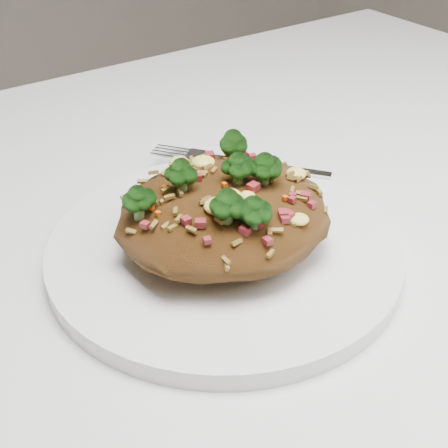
{
  "coord_description": "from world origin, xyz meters",
  "views": [
    {
      "loc": [
        -0.18,
        -0.31,
        1.03
      ],
      "look_at": [
        0.03,
        -0.01,
        0.78
      ],
      "focal_mm": 50.0,
      "sensor_mm": 36.0,
      "label": 1
    }
  ],
  "objects_px": {
    "fried_rice": "(224,204)",
    "fork": "(248,163)",
    "dining_table": "(187,353)",
    "plate": "(224,249)"
  },
  "relations": [
    {
      "from": "fried_rice",
      "to": "fork",
      "type": "bearing_deg",
      "value": 44.53
    },
    {
      "from": "dining_table",
      "to": "fork",
      "type": "distance_m",
      "value": 0.17
    },
    {
      "from": "plate",
      "to": "fork",
      "type": "relative_size",
      "value": 1.87
    },
    {
      "from": "plate",
      "to": "fried_rice",
      "type": "distance_m",
      "value": 0.04
    },
    {
      "from": "plate",
      "to": "fork",
      "type": "distance_m",
      "value": 0.12
    },
    {
      "from": "dining_table",
      "to": "fried_rice",
      "type": "distance_m",
      "value": 0.14
    },
    {
      "from": "plate",
      "to": "fork",
      "type": "bearing_deg",
      "value": 44.57
    },
    {
      "from": "dining_table",
      "to": "fork",
      "type": "xyz_separation_m",
      "value": [
        0.11,
        0.07,
        0.11
      ]
    },
    {
      "from": "plate",
      "to": "fried_rice",
      "type": "height_order",
      "value": "fried_rice"
    },
    {
      "from": "dining_table",
      "to": "plate",
      "type": "distance_m",
      "value": 0.1
    }
  ]
}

